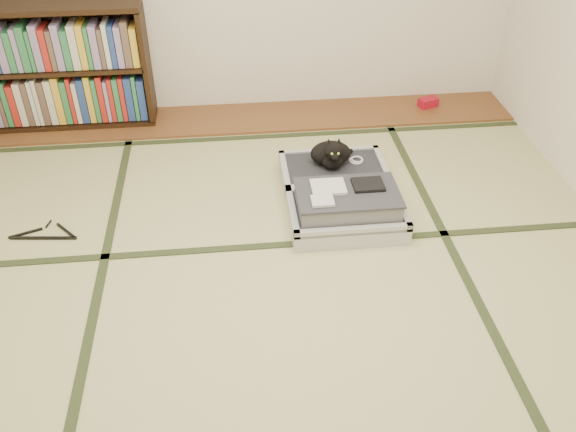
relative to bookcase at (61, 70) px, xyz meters
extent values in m
plane|color=#C9BD86|center=(1.46, -2.07, -0.45)|extent=(4.50, 4.50, 0.00)
cube|color=brown|center=(1.46, -0.07, -0.44)|extent=(4.00, 0.50, 0.02)
cube|color=#AC0D21|center=(2.84, -0.04, -0.40)|extent=(0.17, 0.14, 0.07)
cube|color=#2D381E|center=(0.46, -2.07, -0.45)|extent=(0.05, 4.50, 0.01)
cube|color=#2D381E|center=(2.46, -2.07, -0.45)|extent=(0.05, 4.50, 0.01)
cube|color=#2D381E|center=(1.46, -1.67, -0.45)|extent=(4.00, 0.05, 0.01)
cube|color=#2D381E|center=(1.46, -0.37, -0.45)|extent=(4.00, 0.05, 0.01)
cube|color=black|center=(0.63, 0.00, 0.02)|extent=(0.04, 0.29, 0.83)
cube|color=black|center=(0.00, 0.00, -0.42)|extent=(1.29, 0.29, 0.04)
cube|color=black|center=(0.00, 0.00, 0.46)|extent=(1.29, 0.29, 0.04)
cube|color=black|center=(0.00, 0.00, 0.02)|extent=(1.24, 0.29, 0.03)
cube|color=black|center=(0.00, 0.14, 0.02)|extent=(1.29, 0.02, 0.83)
cube|color=gray|center=(0.00, -0.02, -0.20)|extent=(1.16, 0.21, 0.35)
cube|color=gray|center=(0.00, -0.02, 0.21)|extent=(1.16, 0.21, 0.31)
cube|color=#BABABF|center=(1.89, -1.52, -0.39)|extent=(0.69, 0.46, 0.12)
cube|color=#2A2B31|center=(1.89, -1.52, -0.36)|extent=(0.62, 0.39, 0.09)
cube|color=#BABABF|center=(1.89, -1.73, -0.33)|extent=(0.69, 0.04, 0.05)
cube|color=#BABABF|center=(1.89, -1.31, -0.33)|extent=(0.69, 0.04, 0.05)
cube|color=#BABABF|center=(1.56, -1.52, -0.33)|extent=(0.04, 0.46, 0.05)
cube|color=#BABABF|center=(2.21, -1.52, -0.33)|extent=(0.04, 0.46, 0.05)
cube|color=#BABABF|center=(1.89, -1.06, -0.39)|extent=(0.69, 0.46, 0.12)
cube|color=#2A2B31|center=(1.89, -1.06, -0.36)|extent=(0.62, 0.39, 0.09)
cube|color=#BABABF|center=(1.89, -1.27, -0.33)|extent=(0.69, 0.04, 0.05)
cube|color=#BABABF|center=(1.89, -0.85, -0.33)|extent=(0.69, 0.04, 0.05)
cube|color=#BABABF|center=(1.56, -1.06, -0.33)|extent=(0.04, 0.46, 0.05)
cube|color=#BABABF|center=(2.21, -1.06, -0.33)|extent=(0.04, 0.46, 0.05)
cylinder|color=black|center=(1.89, -1.29, -0.32)|extent=(0.62, 0.02, 0.02)
cube|color=gray|center=(1.89, -1.52, -0.28)|extent=(0.59, 0.36, 0.12)
cube|color=#393940|center=(1.89, -1.52, -0.21)|extent=(0.61, 0.38, 0.01)
cube|color=silver|center=(1.78, -1.48, -0.19)|extent=(0.20, 0.17, 0.02)
cube|color=black|center=(2.02, -1.48, -0.19)|extent=(0.18, 0.15, 0.02)
cube|color=silver|center=(1.72, -1.61, -0.19)|extent=(0.13, 0.11, 0.02)
cube|color=white|center=(1.68, -1.74, -0.39)|extent=(0.06, 0.01, 0.04)
cube|color=white|center=(1.79, -1.74, -0.40)|extent=(0.05, 0.01, 0.03)
cube|color=orange|center=(2.12, -1.74, -0.39)|extent=(0.05, 0.01, 0.03)
cube|color=#197F33|center=(2.05, -1.74, -0.37)|extent=(0.04, 0.01, 0.03)
ellipsoid|color=black|center=(1.87, -1.02, -0.24)|extent=(0.27, 0.18, 0.17)
ellipsoid|color=black|center=(1.87, -1.10, -0.25)|extent=(0.13, 0.10, 0.10)
ellipsoid|color=black|center=(1.87, -1.12, -0.15)|extent=(0.11, 0.11, 0.11)
sphere|color=black|center=(1.87, -1.17, -0.17)|extent=(0.05, 0.05, 0.05)
cone|color=black|center=(1.83, -1.10, -0.10)|extent=(0.04, 0.05, 0.05)
cone|color=black|center=(1.90, -1.10, -0.10)|extent=(0.04, 0.05, 0.05)
sphere|color=#A5BF33|center=(1.85, -1.17, -0.15)|extent=(0.02, 0.02, 0.02)
sphere|color=#A5BF33|center=(1.89, -1.17, -0.15)|extent=(0.02, 0.02, 0.02)
cylinder|color=black|center=(1.96, -0.93, -0.30)|extent=(0.16, 0.10, 0.03)
torus|color=white|center=(2.05, -1.00, -0.31)|extent=(0.10, 0.10, 0.01)
torus|color=white|center=(2.05, -1.00, -0.30)|extent=(0.08, 0.08, 0.01)
cube|color=black|center=(0.07, -1.46, -0.44)|extent=(0.39, 0.06, 0.01)
cube|color=black|center=(-0.04, -1.40, -0.44)|extent=(0.19, 0.08, 0.01)
cube|color=black|center=(0.19, -1.40, -0.44)|extent=(0.14, 0.16, 0.01)
cylinder|color=black|center=(0.07, -1.32, -0.44)|extent=(0.03, 0.07, 0.01)
camera|label=1|loc=(1.22, -4.42, 1.83)|focal=38.00mm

